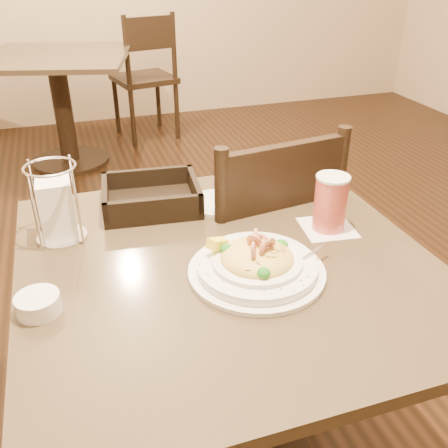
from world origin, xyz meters
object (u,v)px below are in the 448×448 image
object	(u,v)px
dining_chair_near	(256,257)
drink_glass	(330,203)
main_table	(227,338)
pasta_bowl	(257,263)
butter_ramekin	(38,304)
background_table	(60,91)
napkin_caddy	(57,208)
dining_chair_far	(146,74)
bread_basket	(151,199)
side_plate	(218,203)

from	to	relation	value
dining_chair_near	drink_glass	bearing A→B (deg)	97.68
main_table	pasta_bowl	xyz separation A→B (m)	(0.04, -0.07, 0.26)
butter_ramekin	dining_chair_near	bearing A→B (deg)	32.60
background_table	drink_glass	size ratio (longest dim) A/B	7.82
background_table	drink_glass	bearing A→B (deg)	-77.16
pasta_bowl	napkin_caddy	bearing A→B (deg)	143.55
background_table	dining_chair_far	size ratio (longest dim) A/B	1.18
main_table	bread_basket	world-z (taller)	bread_basket
dining_chair_near	dining_chair_far	world-z (taller)	same
background_table	butter_ramekin	bearing A→B (deg)	-92.27
background_table	side_plate	world-z (taller)	side_plate
dining_chair_near	drink_glass	xyz separation A→B (m)	(0.07, -0.27, 0.31)
dining_chair_near	butter_ramekin	xyz separation A→B (m)	(-0.60, -0.39, 0.26)
butter_ramekin	napkin_caddy	bearing A→B (deg)	78.94
main_table	butter_ramekin	bearing A→B (deg)	-171.52
napkin_caddy	butter_ramekin	world-z (taller)	napkin_caddy
napkin_caddy	side_plate	xyz separation A→B (m)	(0.41, 0.05, -0.08)
dining_chair_far	butter_ramekin	world-z (taller)	dining_chair_far
main_table	pasta_bowl	distance (m)	0.27
background_table	dining_chair_far	distance (m)	0.72
dining_chair_far	side_plate	distance (m)	2.68
main_table	pasta_bowl	bearing A→B (deg)	-59.10
bread_basket	dining_chair_far	bearing A→B (deg)	80.28
bread_basket	napkin_caddy	distance (m)	0.26
side_plate	butter_ramekin	xyz separation A→B (m)	(-0.46, -0.32, 0.01)
dining_chair_near	bread_basket	distance (m)	0.41
bread_basket	background_table	bearing A→B (deg)	94.65
main_table	butter_ramekin	distance (m)	0.47
side_plate	drink_glass	bearing A→B (deg)	-43.68
butter_ramekin	drink_glass	bearing A→B (deg)	9.44
main_table	butter_ramekin	world-z (taller)	butter_ramekin
background_table	napkin_caddy	distance (m)	2.38
drink_glass	napkin_caddy	size ratio (longest dim) A/B	0.75
bread_basket	side_plate	xyz separation A→B (m)	(0.17, -0.04, -0.02)
dining_chair_far	drink_glass	world-z (taller)	dining_chair_far
background_table	pasta_bowl	bearing A→B (deg)	-82.75
background_table	napkin_caddy	world-z (taller)	napkin_caddy
drink_glass	side_plate	bearing A→B (deg)	136.32
dining_chair_far	napkin_caddy	xyz separation A→B (m)	(-0.68, -2.70, 0.32)
drink_glass	napkin_caddy	bearing A→B (deg)	165.54
pasta_bowl	side_plate	world-z (taller)	pasta_bowl
drink_glass	napkin_caddy	xyz separation A→B (m)	(-0.62, 0.16, 0.01)
background_table	side_plate	size ratio (longest dim) A/B	7.00
dining_chair_near	pasta_bowl	distance (m)	0.50
bread_basket	drink_glass	bearing A→B (deg)	-32.83
main_table	dining_chair_near	size ratio (longest dim) A/B	0.97
dining_chair_near	side_plate	size ratio (longest dim) A/B	5.92
napkin_caddy	butter_ramekin	xyz separation A→B (m)	(-0.05, -0.27, -0.06)
dining_chair_near	dining_chair_far	xyz separation A→B (m)	(0.13, 2.59, 0.00)
main_table	side_plate	xyz separation A→B (m)	(0.06, 0.26, 0.24)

